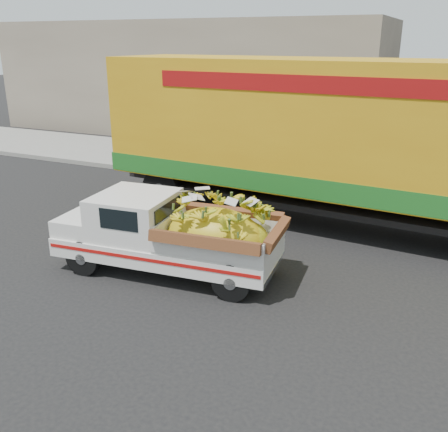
% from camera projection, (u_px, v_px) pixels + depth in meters
% --- Properties ---
extents(ground, '(100.00, 100.00, 0.00)m').
position_uv_depth(ground, '(207.00, 280.00, 9.20)').
color(ground, black).
rests_on(ground, ground).
extents(curb, '(60.00, 0.25, 0.15)m').
position_uv_depth(curb, '(304.00, 189.00, 14.51)').
color(curb, gray).
rests_on(curb, ground).
extents(sidewalk, '(60.00, 4.00, 0.14)m').
position_uv_depth(sidewalk, '(322.00, 173.00, 16.31)').
color(sidewalk, gray).
rests_on(sidewalk, ground).
extents(building_left, '(18.00, 6.00, 5.00)m').
position_uv_depth(building_left, '(192.00, 77.00, 23.73)').
color(building_left, gray).
rests_on(building_left, ground).
extents(pickup_truck, '(4.30, 1.91, 1.47)m').
position_uv_depth(pickup_truck, '(183.00, 235.00, 9.19)').
color(pickup_truck, black).
rests_on(pickup_truck, ground).
extents(semi_trailer, '(12.04, 3.33, 3.80)m').
position_uv_depth(semi_trailer, '(354.00, 139.00, 11.03)').
color(semi_trailer, black).
rests_on(semi_trailer, ground).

